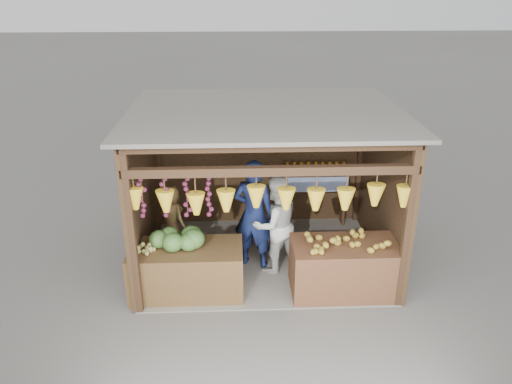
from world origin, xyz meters
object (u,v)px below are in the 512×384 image
man_standing (254,215)px  woman_standing (275,224)px  counter_right (344,268)px  vendor_seated (172,217)px  counter_left (187,270)px

man_standing → woman_standing: (0.34, -0.14, -0.11)m
counter_right → vendor_seated: vendor_seated is taller
counter_left → vendor_seated: vendor_seated is taller
counter_left → woman_standing: woman_standing is taller
counter_right → man_standing: man_standing is taller
counter_left → vendor_seated: 1.12m
counter_left → man_standing: (1.07, 0.76, 0.57)m
counter_left → vendor_seated: bearing=107.8°
counter_left → counter_right: (2.43, -0.09, 0.03)m
counter_right → woman_standing: 1.31m
vendor_seated → man_standing: bearing=-148.0°
counter_right → woman_standing: bearing=145.1°
woman_standing → counter_right: bearing=121.4°
counter_right → man_standing: bearing=147.9°
counter_right → vendor_seated: (-2.74, 1.07, 0.42)m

